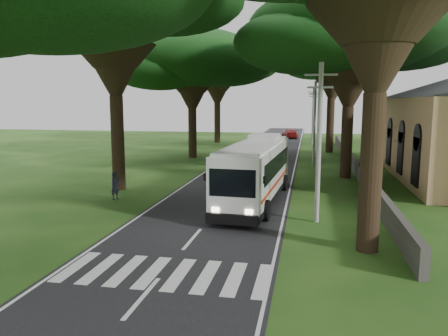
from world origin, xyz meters
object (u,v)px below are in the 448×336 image
pole_near (319,141)px  pole_far (313,115)px  distant_car_c (290,134)px  pedestrian (115,186)px  distant_car_a (265,141)px  pole_mid (315,122)px  coach_bus (256,170)px

pole_near → pole_far: bearing=90.0°
distant_car_c → pedestrian: 49.80m
pole_far → pedestrian: (-12.35, -37.11, -3.29)m
pole_far → distant_car_a: 7.75m
pole_mid → pole_near: bearing=-90.0°
coach_bus → distant_car_a: size_ratio=2.88×
distant_car_c → pedestrian: bearing=68.1°
pole_far → pedestrian: size_ratio=4.49×
pole_near → distant_car_a: size_ratio=1.85×
distant_car_c → coach_bus: bearing=78.2°
pedestrian → distant_car_c: bearing=9.8°
coach_bus → pedestrian: size_ratio=7.00×
coach_bus → pole_mid: bearing=80.9°
pole_far → distant_car_c: bearing=106.9°
pole_near → coach_bus: bearing=132.8°
pole_near → pole_mid: (0.00, 20.00, 0.00)m
pole_mid → distant_car_c: pole_mid is taller
pole_far → distant_car_c: pole_far is taller
pole_mid → distant_car_a: size_ratio=1.85×
pole_near → distant_car_c: size_ratio=1.57×
pole_near → pole_far: size_ratio=1.00×
coach_bus → pedestrian: 8.87m
pole_near → pole_mid: bearing=90.0°
pole_far → distant_car_a: size_ratio=1.85×
pole_mid → distant_car_a: (-6.34, 17.15, -3.41)m
distant_car_a → pedestrian: size_ratio=2.43×
pole_far → distant_car_c: 12.92m
pole_mid → coach_bus: 16.65m
distant_car_c → pole_far: bearing=95.1°
pole_near → pedestrian: 13.10m
distant_car_a → distant_car_c: 15.02m
pole_far → distant_car_c: (-3.62, 11.92, -3.41)m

